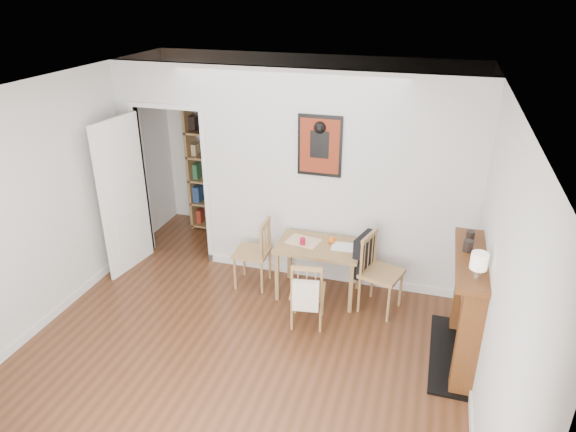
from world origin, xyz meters
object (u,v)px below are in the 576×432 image
(chair_front, at_px, (308,292))
(ceramic_jar_b, at_px, (470,236))
(ceramic_jar_a, at_px, (468,246))
(red_glass, at_px, (303,241))
(orange_fruit, at_px, (332,240))
(notebook, at_px, (344,247))
(chair_left, at_px, (252,253))
(mantel_lamp, at_px, (479,262))
(chair_right, at_px, (380,273))
(dining_table, at_px, (319,251))
(bookshelf, at_px, (216,169))
(fireplace, at_px, (468,306))

(chair_front, distance_m, ceramic_jar_b, 1.77)
(ceramic_jar_a, xyz_separation_m, ceramic_jar_b, (0.03, 0.22, -0.00))
(ceramic_jar_a, bearing_deg, red_glass, 161.62)
(orange_fruit, bearing_deg, notebook, -19.51)
(chair_left, relative_size, ceramic_jar_a, 8.03)
(mantel_lamp, bearing_deg, chair_right, 132.39)
(dining_table, bearing_deg, red_glass, -167.91)
(bookshelf, relative_size, notebook, 6.80)
(fireplace, distance_m, mantel_lamp, 0.78)
(chair_front, bearing_deg, ceramic_jar_b, 7.21)
(dining_table, bearing_deg, chair_left, -179.06)
(dining_table, height_order, bookshelf, bookshelf)
(fireplace, relative_size, notebook, 4.43)
(notebook, xyz_separation_m, mantel_lamp, (1.34, -1.11, 0.63))
(red_glass, bearing_deg, orange_fruit, 21.28)
(bookshelf, distance_m, notebook, 2.57)
(ceramic_jar_a, bearing_deg, bookshelf, 150.05)
(chair_right, height_order, chair_front, chair_right)
(dining_table, bearing_deg, orange_fruit, 33.28)
(mantel_lamp, bearing_deg, ceramic_jar_a, 98.15)
(chair_left, relative_size, chair_right, 0.96)
(chair_left, xyz_separation_m, notebook, (1.12, 0.04, 0.23))
(fireplace, height_order, ceramic_jar_a, ceramic_jar_a)
(chair_front, relative_size, bookshelf, 0.42)
(bookshelf, relative_size, ceramic_jar_a, 17.36)
(fireplace, distance_m, red_glass, 1.96)
(chair_right, bearing_deg, chair_left, 176.85)
(chair_left, relative_size, notebook, 3.14)
(dining_table, height_order, red_glass, red_glass)
(ceramic_jar_a, bearing_deg, notebook, 153.02)
(orange_fruit, height_order, ceramic_jar_b, ceramic_jar_b)
(bookshelf, height_order, red_glass, bookshelf)
(bookshelf, height_order, fireplace, bookshelf)
(chair_left, bearing_deg, dining_table, 0.94)
(chair_front, bearing_deg, ceramic_jar_a, -0.83)
(ceramic_jar_a, bearing_deg, orange_fruit, 153.81)
(bookshelf, xyz_separation_m, mantel_lamp, (3.52, -2.45, 0.36))
(dining_table, xyz_separation_m, chair_left, (-0.84, -0.01, -0.15))
(bookshelf, relative_size, ceramic_jar_b, 18.13)
(chair_front, height_order, orange_fruit, chair_front)
(mantel_lamp, height_order, ceramic_jar_b, mantel_lamp)
(bookshelf, distance_m, ceramic_jar_a, 4.00)
(mantel_lamp, xyz_separation_m, ceramic_jar_a, (-0.07, 0.46, -0.09))
(bookshelf, bearing_deg, chair_right, -29.22)
(bookshelf, bearing_deg, mantel_lamp, -34.86)
(bookshelf, xyz_separation_m, ceramic_jar_a, (3.46, -1.99, 0.27))
(orange_fruit, height_order, ceramic_jar_a, ceramic_jar_a)
(fireplace, relative_size, mantel_lamp, 5.42)
(dining_table, distance_m, red_glass, 0.23)
(fireplace, bearing_deg, ceramic_jar_a, 131.98)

